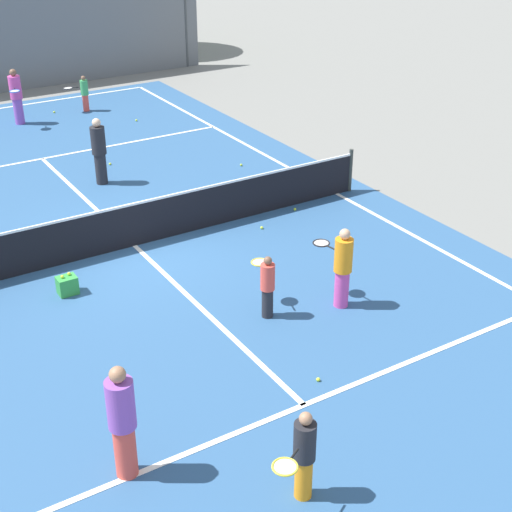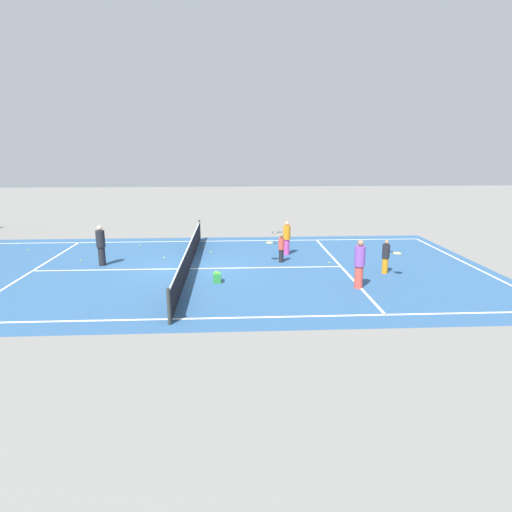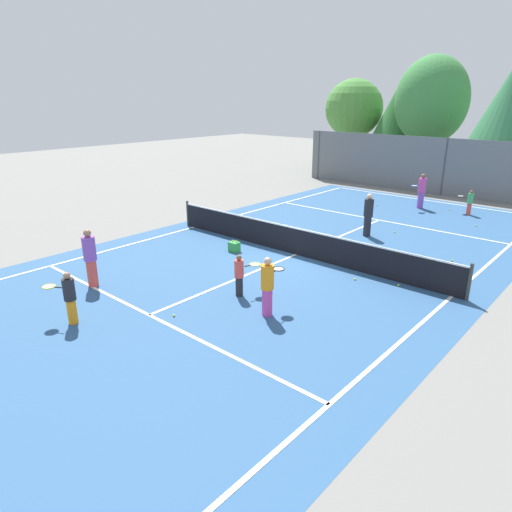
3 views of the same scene
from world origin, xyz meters
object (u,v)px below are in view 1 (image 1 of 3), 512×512
object	(u,v)px
player_1	(267,285)
player_6	(122,421)
tennis_ball_2	(136,120)
player_2	(99,151)
tennis_ball_4	(54,112)
ball_crate	(67,285)
tennis_ball_9	(318,379)
player_4	(304,455)
tennis_ball_8	(262,228)
player_5	(16,96)
tennis_ball_0	(110,164)
tennis_ball_3	(295,209)
tennis_ball_7	(183,205)
tennis_ball_5	(241,165)
player_3	(342,267)
player_0	(84,93)

from	to	relation	value
player_1	player_6	bearing A→B (deg)	-147.60
player_1	tennis_ball_2	world-z (taller)	player_1
player_2	tennis_ball_2	distance (m)	5.39
player_1	tennis_ball_4	size ratio (longest dim) A/B	18.62
ball_crate	tennis_ball_9	xyz separation A→B (m)	(2.46, -4.80, -0.15)
player_4	tennis_ball_9	bearing A→B (deg)	49.09
tennis_ball_4	tennis_ball_8	xyz separation A→B (m)	(1.08, -11.27, 0.00)
ball_crate	tennis_ball_4	bearing A→B (deg)	72.79
player_5	tennis_ball_0	xyz separation A→B (m)	(1.02, -5.01, -0.87)
tennis_ball_3	tennis_ball_8	world-z (taller)	same
player_2	player_5	distance (m)	6.17
player_2	player_5	xyz separation A→B (m)	(-0.34, 6.17, 0.01)
tennis_ball_3	tennis_ball_9	world-z (taller)	same
player_6	tennis_ball_0	bearing A→B (deg)	69.03
tennis_ball_8	player_1	bearing A→B (deg)	-120.81
tennis_ball_2	player_4	bearing A→B (deg)	-106.50
player_1	player_4	bearing A→B (deg)	-116.72
player_1	player_4	size ratio (longest dim) A/B	0.90
tennis_ball_0	tennis_ball_2	bearing A→B (deg)	55.81
tennis_ball_7	tennis_ball_8	xyz separation A→B (m)	(0.95, -2.07, 0.00)
tennis_ball_5	player_4	bearing A→B (deg)	-117.13
tennis_ball_2	tennis_ball_3	xyz separation A→B (m)	(0.35, -8.53, 0.00)
tennis_ball_2	tennis_ball_5	distance (m)	5.34
tennis_ball_4	player_4	bearing A→B (deg)	-98.70
tennis_ball_5	tennis_ball_4	bearing A→B (deg)	109.98
tennis_ball_3	tennis_ball_5	distance (m)	3.28
player_5	tennis_ball_7	size ratio (longest dim) A/B	26.49
ball_crate	tennis_ball_0	xyz separation A→B (m)	(3.36, 6.16, -0.15)
ball_crate	tennis_ball_8	distance (m)	4.75
tennis_ball_2	tennis_ball_9	distance (m)	14.60
tennis_ball_0	player_4	bearing A→B (deg)	-101.19
player_2	player_4	xyz separation A→B (m)	(-1.86, -11.70, -0.18)
player_3	tennis_ball_4	bearing A→B (deg)	92.15
player_3	tennis_ball_9	distance (m)	2.55
player_1	tennis_ball_8	bearing A→B (deg)	59.19
tennis_ball_0	tennis_ball_8	xyz separation A→B (m)	(1.36, -5.68, 0.00)
player_5	tennis_ball_0	size ratio (longest dim) A/B	26.49
tennis_ball_3	tennis_ball_7	world-z (taller)	same
tennis_ball_4	player_2	bearing A→B (deg)	-98.12
tennis_ball_9	tennis_ball_5	bearing A→B (deg)	66.37
player_6	tennis_ball_3	bearing A→B (deg)	41.12
player_1	tennis_ball_3	world-z (taller)	player_1
player_4	ball_crate	distance (m)	6.77
player_3	ball_crate	bearing A→B (deg)	143.40
player_2	tennis_ball_5	world-z (taller)	player_2
player_0	tennis_ball_0	xyz separation A→B (m)	(-1.25, -5.25, -0.59)
player_1	tennis_ball_4	xyz separation A→B (m)	(0.81, 14.44, -0.61)
ball_crate	tennis_ball_2	bearing A→B (deg)	59.36
player_0	tennis_ball_9	size ratio (longest dim) A/B	17.97
player_5	tennis_ball_2	distance (m)	3.78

